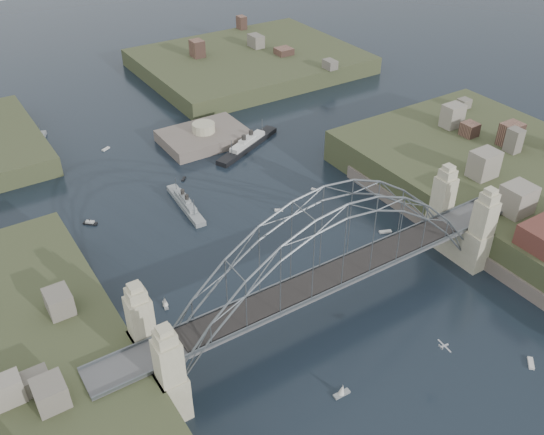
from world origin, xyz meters
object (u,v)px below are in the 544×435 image
at_px(bridge, 331,258).
at_px(naval_cruiser_near, 186,204).
at_px(ocean_liner, 248,145).
at_px(naval_cruiser_far, 38,143).
at_px(fort_island, 205,143).

height_order(bridge, naval_cruiser_near, bridge).
height_order(naval_cruiser_near, ocean_liner, ocean_liner).
bearing_deg(bridge, naval_cruiser_far, 105.80).
bearing_deg(naval_cruiser_near, fort_island, 55.05).
distance_m(naval_cruiser_near, naval_cruiser_far, 51.79).
relative_size(bridge, fort_island, 3.82).
xyz_separation_m(fort_island, ocean_liner, (7.99, -9.12, 1.25)).
height_order(fort_island, naval_cruiser_near, fort_island).
relative_size(naval_cruiser_far, ocean_liner, 0.59).
xyz_separation_m(bridge, fort_island, (12.00, 70.00, -12.66)).
relative_size(fort_island, naval_cruiser_near, 1.24).
bearing_deg(naval_cruiser_far, bridge, -74.20).
xyz_separation_m(fort_island, naval_cruiser_far, (-38.01, 21.89, 1.08)).
bearing_deg(naval_cruiser_far, naval_cruiser_near, -67.44).
distance_m(fort_island, naval_cruiser_far, 43.87).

